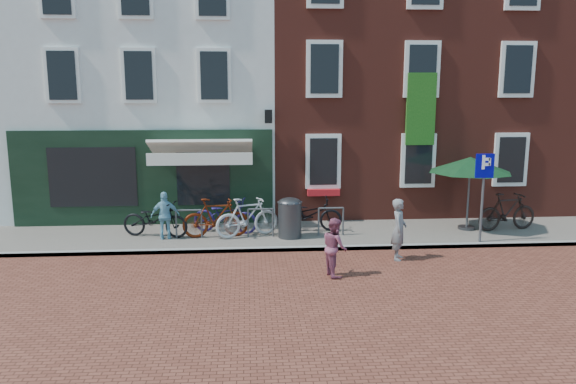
{
  "coord_description": "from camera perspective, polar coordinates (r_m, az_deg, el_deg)",
  "views": [
    {
      "loc": [
        -1.83,
        -14.19,
        4.26
      ],
      "look_at": [
        -0.72,
        1.2,
        1.38
      ],
      "focal_mm": 35.02,
      "sensor_mm": 36.0,
      "label": 1
    }
  ],
  "objects": [
    {
      "name": "ground",
      "position": [
        14.93,
        3.12,
        -6.01
      ],
      "size": [
        80.0,
        80.0,
        0.0
      ],
      "primitive_type": "plane",
      "color": "brown"
    },
    {
      "name": "building_brick_right",
      "position": [
        23.37,
        21.22,
        11.7
      ],
      "size": [
        6.0,
        8.0,
        10.0
      ],
      "primitive_type": "cube",
      "color": "maroon",
      "rests_on": "ground"
    },
    {
      "name": "bicycle_2",
      "position": [
        16.37,
        -6.4,
        -2.39
      ],
      "size": [
        2.03,
        1.2,
        1.01
      ],
      "primitive_type": "imported",
      "rotation": [
        0.0,
        0.0,
        1.27
      ],
      "color": "#1F1651",
      "rests_on": "sidewalk"
    },
    {
      "name": "building_brick_mid",
      "position": [
        21.55,
        6.27,
        12.49
      ],
      "size": [
        6.0,
        8.0,
        10.0
      ],
      "primitive_type": "cube",
      "color": "maroon",
      "rests_on": "ground"
    },
    {
      "name": "bicycle_5",
      "position": [
        17.73,
        21.35,
        -1.87
      ],
      "size": [
        1.92,
        0.82,
        1.12
      ],
      "primitive_type": "imported",
      "rotation": [
        0.0,
        0.0,
        1.73
      ],
      "color": "black",
      "rests_on": "sidewalk"
    },
    {
      "name": "woman",
      "position": [
        14.3,
        11.19,
        -3.74
      ],
      "size": [
        0.54,
        0.66,
        1.55
      ],
      "primitive_type": "imported",
      "rotation": [
        0.0,
        0.0,
        1.23
      ],
      "color": "slate",
      "rests_on": "ground"
    },
    {
      "name": "boy",
      "position": [
        12.91,
        4.76,
        -5.58
      ],
      "size": [
        0.64,
        0.75,
        1.35
      ],
      "primitive_type": "imported",
      "rotation": [
        0.0,
        0.0,
        1.79
      ],
      "color": "#8D435B",
      "rests_on": "ground"
    },
    {
      "name": "cafe_person",
      "position": [
        15.9,
        -12.36,
        -2.35
      ],
      "size": [
        0.82,
        0.42,
        1.34
      ],
      "primitive_type": "imported",
      "rotation": [
        0.0,
        0.0,
        3.27
      ],
      "color": "#73AFC7",
      "rests_on": "sidewalk"
    },
    {
      "name": "parasol",
      "position": [
        17.23,
        18.03,
        2.93
      ],
      "size": [
        2.43,
        2.43,
        2.26
      ],
      "color": "#4C4C4F",
      "rests_on": "sidewalk"
    },
    {
      "name": "parking_sign",
      "position": [
        15.95,
        19.24,
        0.99
      ],
      "size": [
        0.5,
        0.08,
        2.43
      ],
      "color": "#4C4C4F",
      "rests_on": "sidewalk"
    },
    {
      "name": "bicycle_3",
      "position": [
        15.85,
        -4.15,
        -2.58
      ],
      "size": [
        1.93,
        1.13,
        1.12
      ],
      "primitive_type": "imported",
      "rotation": [
        0.0,
        0.0,
        1.92
      ],
      "color": "#BCBBBE",
      "rests_on": "sidewalk"
    },
    {
      "name": "litter_bin",
      "position": [
        15.74,
        0.18,
        -2.4
      ],
      "size": [
        0.66,
        0.66,
        1.21
      ],
      "color": "#39393C",
      "rests_on": "sidewalk"
    },
    {
      "name": "bicycle_1",
      "position": [
        15.88,
        -7.34,
        -2.61
      ],
      "size": [
        1.91,
        0.71,
        1.12
      ],
      "primitive_type": "imported",
      "rotation": [
        0.0,
        0.0,
        1.67
      ],
      "color": "#4F1706",
      "rests_on": "sidewalk"
    },
    {
      "name": "building_stucco",
      "position": [
        21.43,
        -12.86,
        10.97
      ],
      "size": [
        8.0,
        8.0,
        9.0
      ],
      "primitive_type": "cube",
      "color": "silver",
      "rests_on": "ground"
    },
    {
      "name": "bicycle_4",
      "position": [
        16.45,
        2.17,
        -2.26
      ],
      "size": [
        1.95,
        0.75,
        1.01
      ],
      "primitive_type": "imported",
      "rotation": [
        0.0,
        0.0,
        1.53
      ],
      "color": "black",
      "rests_on": "sidewalk"
    },
    {
      "name": "sidewalk",
      "position": [
        16.49,
        5.92,
        -4.27
      ],
      "size": [
        24.0,
        3.0,
        0.1
      ],
      "primitive_type": "cube",
      "color": "slate",
      "rests_on": "ground"
    },
    {
      "name": "bicycle_0",
      "position": [
        16.24,
        -13.33,
        -2.72
      ],
      "size": [
        2.03,
        1.14,
        1.01
      ],
      "primitive_type": "imported",
      "rotation": [
        0.0,
        0.0,
        1.31
      ],
      "color": "black",
      "rests_on": "sidewalk"
    }
  ]
}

